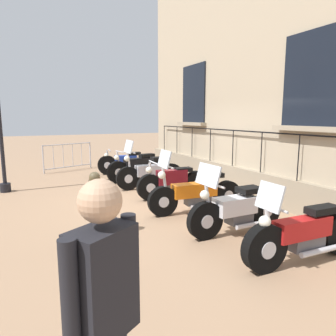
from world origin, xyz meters
The scene contains 12 objects.
ground_plane centered at (0.00, 0.00, 0.00)m, with size 60.00×60.00×0.00m, color #9E7A5B.
building_facade centered at (-2.40, 0.00, 3.55)m, with size 0.82×10.58×7.33m.
motorcycle_blue centered at (-0.23, -3.90, 0.40)m, with size 2.10×0.73×0.89m.
motorcycle_black centered at (-0.19, -2.57, 0.43)m, with size 2.19×0.60×1.00m.
motorcycle_silver centered at (-0.08, -1.36, 0.45)m, with size 2.04×0.71×1.42m.
motorcycle_maroon centered at (-0.21, -0.07, 0.41)m, with size 1.93×0.62×0.96m.
motorcycle_orange centered at (-0.11, 1.22, 0.42)m, with size 2.19×0.67×1.38m.
motorcycle_white centered at (-0.12, 2.59, 0.43)m, with size 1.99×0.75×1.28m.
motorcycle_red centered at (-0.29, 3.91, 0.41)m, with size 2.10×0.53×1.21m.
crowd_barrier centered at (1.61, -5.47, 0.56)m, with size 1.88×0.75×1.05m.
bollard centered at (2.14, 1.64, 0.57)m, with size 0.21×0.21×1.13m.
pedestrian_standing centered at (2.89, 5.29, 0.99)m, with size 0.47×0.37×1.74m.
Camera 1 is at (3.25, 6.85, 2.06)m, focal length 33.26 mm.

